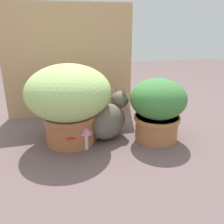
# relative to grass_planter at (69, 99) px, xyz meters

# --- Properties ---
(ground_plane) EXTENTS (6.00, 6.00, 0.00)m
(ground_plane) POSITION_rel_grass_planter_xyz_m (0.09, -0.11, -0.27)
(ground_plane) COLOR #64504F
(cardboard_backdrop) EXTENTS (0.96, 0.03, 0.82)m
(cardboard_backdrop) POSITION_rel_grass_planter_xyz_m (0.06, 0.48, 0.14)
(cardboard_backdrop) COLOR tan
(cardboard_backdrop) RESTS_ON ground
(grass_planter) EXTENTS (0.49, 0.49, 0.47)m
(grass_planter) POSITION_rel_grass_planter_xyz_m (0.00, 0.00, 0.00)
(grass_planter) COLOR #AE643D
(grass_planter) RESTS_ON ground
(leafy_planter) EXTENTS (0.34, 0.34, 0.38)m
(leafy_planter) POSITION_rel_grass_planter_xyz_m (0.52, -0.10, -0.07)
(leafy_planter) COLOR #B16E42
(leafy_planter) RESTS_ON ground
(cat) EXTENTS (0.38, 0.28, 0.32)m
(cat) POSITION_rel_grass_planter_xyz_m (0.24, -0.01, -0.15)
(cat) COLOR #665D52
(cat) RESTS_ON ground
(mushroom_ornament_red) EXTENTS (0.09, 0.09, 0.13)m
(mushroom_ornament_red) POSITION_rel_grass_planter_xyz_m (-0.01, -0.11, -0.17)
(mushroom_ornament_red) COLOR silver
(mushroom_ornament_red) RESTS_ON ground
(mushroom_ornament_pink) EXTENTS (0.08, 0.08, 0.14)m
(mushroom_ornament_pink) POSITION_rel_grass_planter_xyz_m (0.07, -0.12, -0.17)
(mushroom_ornament_pink) COLOR silver
(mushroom_ornament_pink) RESTS_ON ground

